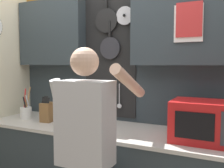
{
  "coord_description": "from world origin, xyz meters",
  "views": [
    {
      "loc": [
        1.06,
        -2.01,
        1.5
      ],
      "look_at": [
        -0.03,
        0.22,
        1.3
      ],
      "focal_mm": 40.0,
      "sensor_mm": 36.0,
      "label": 1
    }
  ],
  "objects_px": {
    "microwave": "(205,121)",
    "knife_block": "(48,112)",
    "utensil_crock": "(26,112)",
    "person": "(86,141)"
  },
  "relations": [
    {
      "from": "microwave",
      "to": "utensil_crock",
      "type": "bearing_deg",
      "value": 179.93
    },
    {
      "from": "knife_block",
      "to": "person",
      "type": "relative_size",
      "value": 0.17
    },
    {
      "from": "microwave",
      "to": "person",
      "type": "bearing_deg",
      "value": -145.02
    },
    {
      "from": "knife_block",
      "to": "utensil_crock",
      "type": "distance_m",
      "value": 0.31
    },
    {
      "from": "person",
      "to": "knife_block",
      "type": "bearing_deg",
      "value": 146.52
    },
    {
      "from": "microwave",
      "to": "person",
      "type": "xyz_separation_m",
      "value": [
        -0.74,
        -0.51,
        -0.11
      ]
    },
    {
      "from": "microwave",
      "to": "utensil_crock",
      "type": "xyz_separation_m",
      "value": [
        -1.82,
        0.0,
        -0.08
      ]
    },
    {
      "from": "microwave",
      "to": "knife_block",
      "type": "xyz_separation_m",
      "value": [
        -1.51,
        0.0,
        -0.05
      ]
    },
    {
      "from": "microwave",
      "to": "knife_block",
      "type": "distance_m",
      "value": 1.52
    },
    {
      "from": "utensil_crock",
      "to": "microwave",
      "type": "bearing_deg",
      "value": -0.07
    }
  ]
}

